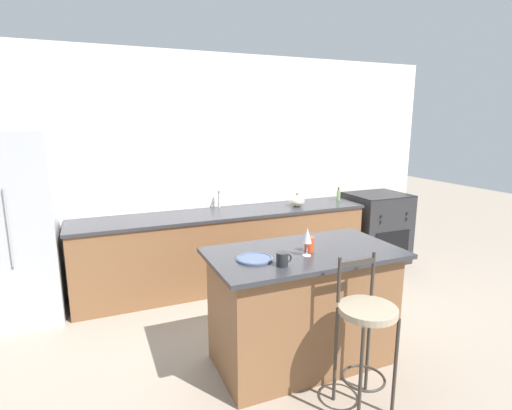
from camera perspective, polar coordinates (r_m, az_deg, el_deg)
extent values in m
plane|color=gray|center=(4.60, -2.70, -12.88)|extent=(18.00, 18.00, 0.00)
cube|color=silver|center=(4.89, -5.80, 5.09)|extent=(6.00, 0.07, 2.70)
cube|color=brown|center=(4.78, -4.38, -6.36)|extent=(3.40, 0.67, 0.86)
cube|color=#2D2D33|center=(4.66, -4.47, -1.13)|extent=(3.44, 0.70, 0.03)
cube|color=black|center=(4.66, -4.47, -1.00)|extent=(0.56, 0.36, 0.01)
cylinder|color=#ADAFB5|center=(4.84, -5.32, 0.89)|extent=(0.02, 0.02, 0.22)
cylinder|color=#ADAFB5|center=(4.76, -5.12, 1.94)|extent=(0.02, 0.12, 0.02)
cube|color=brown|center=(3.33, 6.69, -14.51)|extent=(1.38, 0.70, 0.90)
cube|color=#2D2D33|center=(3.15, 6.90, -6.84)|extent=(1.50, 0.82, 0.03)
cube|color=#ADAFB5|center=(4.46, -31.96, -2.96)|extent=(0.85, 0.69, 1.85)
cylinder|color=#939399|center=(4.08, -31.90, -2.85)|extent=(0.02, 0.02, 0.70)
cube|color=#28282B|center=(5.80, 16.74, -3.15)|extent=(0.77, 0.67, 0.94)
cube|color=black|center=(5.59, 18.90, -5.08)|extent=(0.55, 0.01, 0.30)
cube|color=black|center=(5.70, 17.03, 1.47)|extent=(0.77, 0.67, 0.02)
cylinder|color=black|center=(5.35, 17.49, -1.58)|extent=(0.03, 0.02, 0.03)
cylinder|color=black|center=(5.63, 20.83, -1.14)|extent=(0.03, 0.02, 0.03)
cylinder|color=black|center=(5.37, 17.44, -2.35)|extent=(0.03, 0.02, 0.03)
cylinder|color=black|center=(5.65, 20.77, -1.88)|extent=(0.03, 0.02, 0.03)
cylinder|color=#332D28|center=(2.81, 14.72, -22.84)|extent=(0.02, 0.02, 0.70)
cylinder|color=#332D28|center=(2.96, 19.27, -21.12)|extent=(0.02, 0.02, 0.70)
cylinder|color=#332D28|center=(2.99, 11.30, -20.28)|extent=(0.02, 0.02, 0.70)
cylinder|color=#332D28|center=(3.13, 15.72, -18.87)|extent=(0.02, 0.02, 0.70)
torus|color=#332D28|center=(3.04, 15.11, -22.75)|extent=(0.29, 0.29, 0.02)
cylinder|color=gray|center=(2.79, 15.69, -14.27)|extent=(0.38, 0.38, 0.04)
cylinder|color=#332D28|center=(2.74, 11.78, -10.43)|extent=(0.02, 0.02, 0.32)
cylinder|color=#332D28|center=(2.89, 16.35, -9.40)|extent=(0.02, 0.02, 0.32)
cube|color=#332D28|center=(2.78, 14.24, -7.97)|extent=(0.28, 0.02, 0.04)
cylinder|color=#425170|center=(2.93, -0.20, -7.72)|extent=(0.27, 0.27, 0.01)
torus|color=#425170|center=(2.93, -0.20, -7.61)|extent=(0.26, 0.26, 0.01)
cylinder|color=white|center=(3.04, 7.27, -7.17)|extent=(0.06, 0.06, 0.00)
cylinder|color=white|center=(3.02, 7.29, -6.27)|extent=(0.01, 0.01, 0.10)
cone|color=white|center=(2.99, 7.34, -4.35)|extent=(0.07, 0.07, 0.11)
cylinder|color=#232326|center=(2.81, 3.76, -7.74)|extent=(0.08, 0.08, 0.10)
torus|color=#232326|center=(2.82, 4.53, -7.59)|extent=(0.07, 0.01, 0.07)
cylinder|color=red|center=(3.12, 7.62, -5.59)|extent=(0.07, 0.07, 0.11)
ellipsoid|color=beige|center=(4.93, 5.89, 0.60)|extent=(0.18, 0.18, 0.14)
cylinder|color=brown|center=(4.91, 5.91, 1.54)|extent=(0.03, 0.03, 0.02)
cylinder|color=#89B260|center=(5.39, 11.70, 1.41)|extent=(0.05, 0.05, 0.14)
cylinder|color=black|center=(5.38, 11.74, 2.32)|extent=(0.02, 0.02, 0.03)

